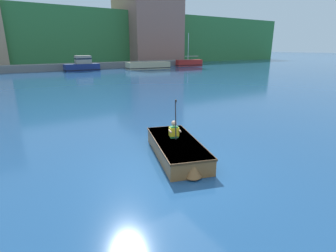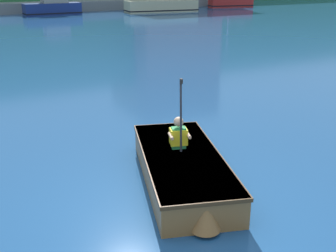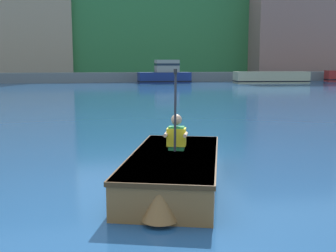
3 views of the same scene
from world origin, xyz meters
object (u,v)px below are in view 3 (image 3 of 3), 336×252
Objects in this scene: moored_boat_dock_center_near at (271,78)px; person_paddler at (176,134)px; rowboat_foreground at (174,169)px; moored_boat_dock_center_far at (165,74)px.

person_paddler is (-15.07, -29.88, 0.26)m from moored_boat_dock_center_near.
moored_boat_dock_center_near is 33.81m from rowboat_foreground.
person_paddler is (-5.57, -31.63, -0.04)m from moored_boat_dock_center_far.
rowboat_foreground is 2.71× the size of person_paddler.
moored_boat_dock_center_near reaches higher than rowboat_foreground.
moored_boat_dock_center_far is (-9.50, 1.75, 0.30)m from moored_boat_dock_center_near.
moored_boat_dock_center_near is 2.00× the size of rowboat_foreground.
moored_boat_dock_center_far reaches higher than moored_boat_dock_center_near.
moored_boat_dock_center_far is 32.47m from rowboat_foreground.
moored_boat_dock_center_near is 33.46m from person_paddler.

